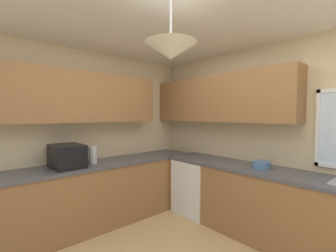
# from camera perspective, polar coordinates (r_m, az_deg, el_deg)

# --- Properties ---
(room_shell) EXTENTS (3.96, 3.67, 2.57)m
(room_shell) POSITION_cam_1_polar(r_m,az_deg,el_deg) (2.91, -0.76, 7.71)
(room_shell) COLOR beige
(room_shell) RESTS_ON ground_plane
(counter_run_left) EXTENTS (0.65, 3.28, 0.88)m
(counter_run_left) POSITION_cam_1_polar(r_m,az_deg,el_deg) (3.49, -18.10, -15.96)
(counter_run_left) COLOR olive
(counter_run_left) RESTS_ON ground_plane
(counter_run_back) EXTENTS (3.05, 0.65, 0.88)m
(counter_run_back) POSITION_cam_1_polar(r_m,az_deg,el_deg) (3.22, 24.29, -17.69)
(counter_run_back) COLOR olive
(counter_run_back) RESTS_ON ground_plane
(dishwasher) EXTENTS (0.60, 0.60, 0.84)m
(dishwasher) POSITION_cam_1_polar(r_m,az_deg,el_deg) (3.80, 7.37, -14.66)
(dishwasher) COLOR white
(dishwasher) RESTS_ON ground_plane
(microwave) EXTENTS (0.48, 0.36, 0.29)m
(microwave) POSITION_cam_1_polar(r_m,az_deg,el_deg) (3.23, -23.92, -6.85)
(microwave) COLOR black
(microwave) RESTS_ON counter_run_left
(kettle) EXTENTS (0.11, 0.11, 0.24)m
(kettle) POSITION_cam_1_polar(r_m,az_deg,el_deg) (3.33, -18.22, -6.87)
(kettle) COLOR #B7B7BC
(kettle) RESTS_ON counter_run_left
(bowl) EXTENTS (0.22, 0.22, 0.09)m
(bowl) POSITION_cam_1_polar(r_m,az_deg,el_deg) (3.14, 22.26, -8.95)
(bowl) COLOR #4C7099
(bowl) RESTS_ON counter_run_back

